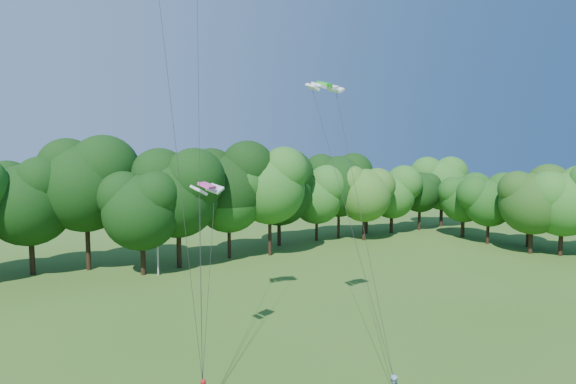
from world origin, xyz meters
TOP-DOWN VIEW (x-y plane):
  - utility_pole at (-1.19, 32.07)m, footprint 1.42×0.24m
  - kite_green at (3.63, 11.09)m, footprint 2.43×1.20m
  - kite_pink at (-4.01, 11.64)m, footprint 2.07×1.58m
  - tree_back_center at (7.90, 35.11)m, footprint 9.28×9.28m
  - tree_back_east at (28.17, 34.91)m, footprint 8.10×8.10m
  - tree_flank_east at (39.69, 17.99)m, footprint 8.15×8.15m

SIDE VIEW (x-z plane):
  - utility_pole at x=-1.19m, z-range 0.13..7.22m
  - tree_back_east at x=28.17m, z-range 1.46..13.25m
  - tree_flank_east at x=39.69m, z-range 1.47..13.33m
  - tree_back_center at x=7.90m, z-range 1.68..15.18m
  - kite_pink at x=-4.01m, z-range 10.18..10.55m
  - kite_green at x=3.63m, z-range 16.24..16.68m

